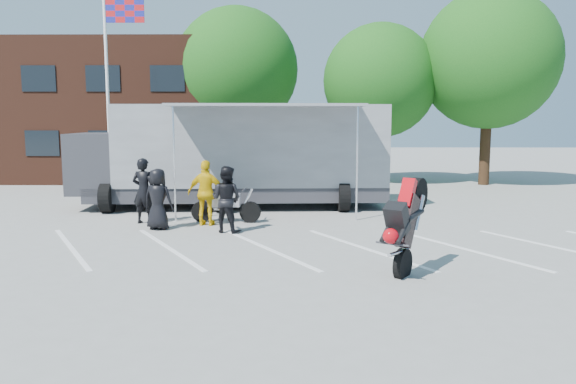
{
  "coord_description": "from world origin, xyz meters",
  "views": [
    {
      "loc": [
        0.86,
        -12.4,
        3.14
      ],
      "look_at": [
        0.72,
        1.68,
        1.3
      ],
      "focal_mm": 35.0,
      "sensor_mm": 36.0,
      "label": 1
    }
  ],
  "objects_px": {
    "transporter_truck": "(239,207)",
    "parked_motorcycle": "(226,222)",
    "spectator_leather_a": "(158,199)",
    "spectator_leather_c": "(226,199)",
    "flagpole": "(113,70)",
    "spectator_hivis": "(206,193)",
    "tree_right": "(489,60)",
    "stunt_bike_rider": "(414,269)",
    "spectator_leather_b": "(144,191)",
    "tree_mid": "(380,81)",
    "tree_left": "(236,70)"
  },
  "relations": [
    {
      "from": "spectator_leather_b",
      "to": "spectator_leather_c",
      "type": "distance_m",
      "value": 2.93
    },
    {
      "from": "tree_left",
      "to": "tree_right",
      "type": "height_order",
      "value": "tree_right"
    },
    {
      "from": "flagpole",
      "to": "spectator_hivis",
      "type": "bearing_deg",
      "value": -53.09
    },
    {
      "from": "spectator_leather_a",
      "to": "spectator_leather_b",
      "type": "relative_size",
      "value": 0.88
    },
    {
      "from": "transporter_truck",
      "to": "spectator_leather_b",
      "type": "relative_size",
      "value": 5.74
    },
    {
      "from": "parked_motorcycle",
      "to": "tree_mid",
      "type": "bearing_deg",
      "value": -26.31
    },
    {
      "from": "parked_motorcycle",
      "to": "spectator_leather_a",
      "type": "relative_size",
      "value": 1.25
    },
    {
      "from": "tree_right",
      "to": "transporter_truck",
      "type": "xyz_separation_m",
      "value": [
        -11.11,
        -7.06,
        -5.88
      ]
    },
    {
      "from": "tree_left",
      "to": "stunt_bike_rider",
      "type": "relative_size",
      "value": 4.0
    },
    {
      "from": "tree_right",
      "to": "tree_mid",
      "type": "bearing_deg",
      "value": 174.29
    },
    {
      "from": "tree_right",
      "to": "stunt_bike_rider",
      "type": "relative_size",
      "value": 4.22
    },
    {
      "from": "flagpole",
      "to": "transporter_truck",
      "type": "relative_size",
      "value": 0.7
    },
    {
      "from": "spectator_leather_b",
      "to": "tree_mid",
      "type": "bearing_deg",
      "value": -115.3
    },
    {
      "from": "flagpole",
      "to": "spectator_leather_c",
      "type": "distance_m",
      "value": 9.69
    },
    {
      "from": "parked_motorcycle",
      "to": "spectator_leather_c",
      "type": "height_order",
      "value": "spectator_leather_c"
    },
    {
      "from": "tree_mid",
      "to": "spectator_leather_a",
      "type": "height_order",
      "value": "tree_mid"
    },
    {
      "from": "flagpole",
      "to": "tree_left",
      "type": "height_order",
      "value": "tree_left"
    },
    {
      "from": "tree_right",
      "to": "spectator_leather_a",
      "type": "distance_m",
      "value": 17.85
    },
    {
      "from": "spectator_leather_a",
      "to": "stunt_bike_rider",
      "type": "bearing_deg",
      "value": 159.23
    },
    {
      "from": "tree_left",
      "to": "transporter_truck",
      "type": "distance_m",
      "value": 10.25
    },
    {
      "from": "tree_left",
      "to": "tree_right",
      "type": "bearing_deg",
      "value": -7.13
    },
    {
      "from": "spectator_leather_c",
      "to": "tree_left",
      "type": "bearing_deg",
      "value": -62.62
    },
    {
      "from": "spectator_leather_a",
      "to": "spectator_leather_c",
      "type": "relative_size",
      "value": 0.94
    },
    {
      "from": "transporter_truck",
      "to": "parked_motorcycle",
      "type": "distance_m",
      "value": 2.97
    },
    {
      "from": "flagpole",
      "to": "spectator_leather_b",
      "type": "height_order",
      "value": "flagpole"
    },
    {
      "from": "flagpole",
      "to": "tree_mid",
      "type": "xyz_separation_m",
      "value": [
        11.24,
        5.0,
        -0.11
      ]
    },
    {
      "from": "tree_left",
      "to": "spectator_leather_c",
      "type": "distance_m",
      "value": 13.86
    },
    {
      "from": "spectator_leather_c",
      "to": "spectator_leather_a",
      "type": "bearing_deg",
      "value": 12.39
    },
    {
      "from": "flagpole",
      "to": "spectator_hivis",
      "type": "relative_size",
      "value": 4.14
    },
    {
      "from": "spectator_hivis",
      "to": "spectator_leather_b",
      "type": "bearing_deg",
      "value": 0.29
    },
    {
      "from": "tree_right",
      "to": "spectator_leather_b",
      "type": "relative_size",
      "value": 4.6
    },
    {
      "from": "transporter_truck",
      "to": "spectator_leather_b",
      "type": "distance_m",
      "value": 4.2
    },
    {
      "from": "tree_right",
      "to": "stunt_bike_rider",
      "type": "distance_m",
      "value": 17.76
    },
    {
      "from": "tree_left",
      "to": "stunt_bike_rider",
      "type": "height_order",
      "value": "tree_left"
    },
    {
      "from": "transporter_truck",
      "to": "spectator_leather_a",
      "type": "bearing_deg",
      "value": -117.35
    },
    {
      "from": "tree_right",
      "to": "spectator_hivis",
      "type": "xyz_separation_m",
      "value": [
        -11.71,
        -10.53,
        -4.91
      ]
    },
    {
      "from": "tree_mid",
      "to": "stunt_bike_rider",
      "type": "bearing_deg",
      "value": -95.76
    },
    {
      "from": "tree_right",
      "to": "tree_left",
      "type": "bearing_deg",
      "value": 172.87
    },
    {
      "from": "parked_motorcycle",
      "to": "spectator_leather_c",
      "type": "bearing_deg",
      "value": -168.31
    },
    {
      "from": "stunt_bike_rider",
      "to": "spectator_leather_a",
      "type": "xyz_separation_m",
      "value": [
        -6.4,
        4.26,
        0.87
      ]
    },
    {
      "from": "transporter_truck",
      "to": "tree_right",
      "type": "bearing_deg",
      "value": 29.9
    },
    {
      "from": "tree_right",
      "to": "parked_motorcycle",
      "type": "distance_m",
      "value": 16.14
    },
    {
      "from": "tree_mid",
      "to": "parked_motorcycle",
      "type": "relative_size",
      "value": 3.53
    },
    {
      "from": "spectator_leather_b",
      "to": "spectator_hivis",
      "type": "distance_m",
      "value": 1.95
    },
    {
      "from": "tree_right",
      "to": "parked_motorcycle",
      "type": "xyz_separation_m",
      "value": [
        -11.21,
        -10.03,
        -5.88
      ]
    },
    {
      "from": "flagpole",
      "to": "spectator_leather_a",
      "type": "relative_size",
      "value": 4.58
    },
    {
      "from": "tree_left",
      "to": "tree_mid",
      "type": "height_order",
      "value": "tree_left"
    },
    {
      "from": "tree_mid",
      "to": "spectator_leather_b",
      "type": "xyz_separation_m",
      "value": [
        -8.65,
        -10.75,
        -3.95
      ]
    },
    {
      "from": "flagpole",
      "to": "spectator_leather_c",
      "type": "relative_size",
      "value": 4.33
    },
    {
      "from": "flagpole",
      "to": "tree_left",
      "type": "relative_size",
      "value": 0.93
    }
  ]
}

